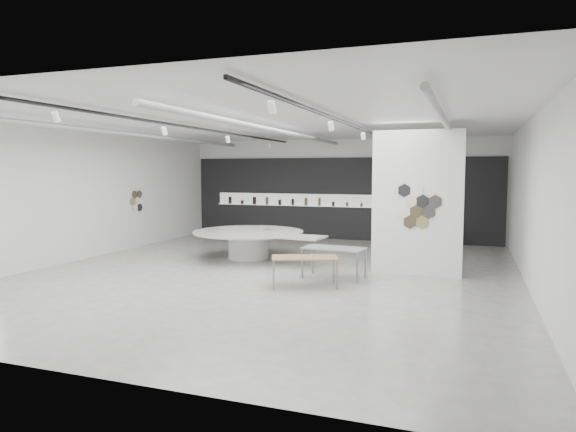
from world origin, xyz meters
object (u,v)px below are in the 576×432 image
(sample_table_stone, at_px, (334,250))
(kitchen_counter, at_px, (430,233))
(partition_column, at_px, (417,203))
(sample_table_wood, at_px, (305,259))
(display_island, at_px, (250,241))

(sample_table_stone, distance_m, kitchen_counter, 6.88)
(partition_column, distance_m, kitchen_counter, 5.68)
(partition_column, height_order, sample_table_wood, partition_column)
(display_island, xyz_separation_m, kitchen_counter, (4.80, 4.78, -0.11))
(sample_table_wood, bearing_deg, display_island, 131.65)
(display_island, bearing_deg, sample_table_stone, -25.62)
(sample_table_wood, distance_m, sample_table_stone, 1.19)
(sample_table_stone, bearing_deg, sample_table_wood, -108.84)
(display_island, bearing_deg, partition_column, -2.62)
(display_island, relative_size, sample_table_wood, 2.67)
(partition_column, xyz_separation_m, sample_table_stone, (-1.82, -1.14, -1.11))
(sample_table_stone, bearing_deg, partition_column, 32.03)
(sample_table_wood, xyz_separation_m, sample_table_stone, (0.38, 1.12, 0.06))
(partition_column, relative_size, kitchen_counter, 2.32)
(partition_column, height_order, kitchen_counter, partition_column)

